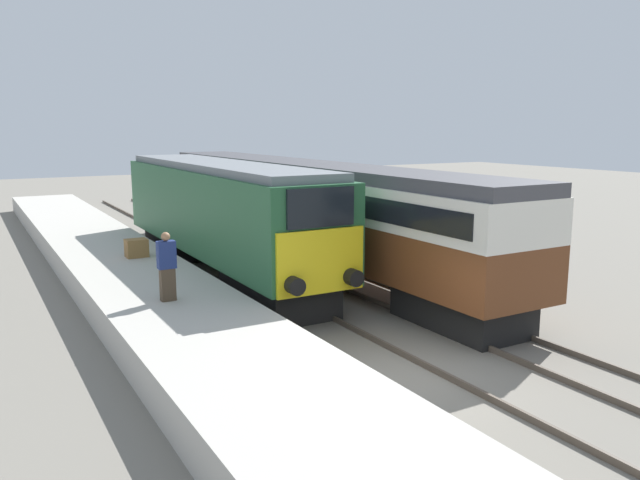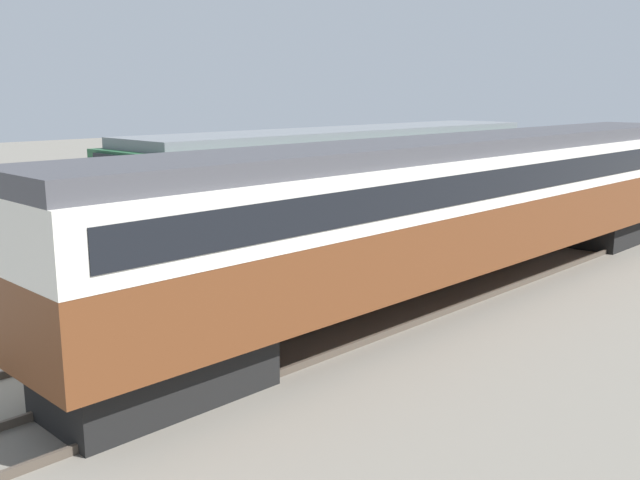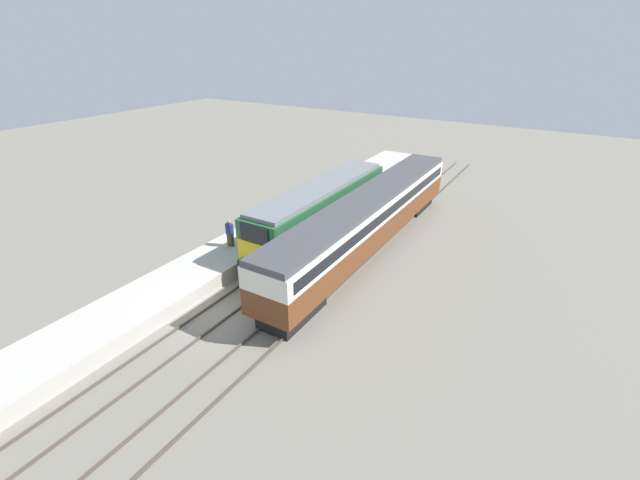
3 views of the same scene
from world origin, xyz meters
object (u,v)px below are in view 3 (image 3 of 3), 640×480
at_px(locomotive, 321,210).
at_px(luggage_crate, 292,214).
at_px(passenger_carriage, 369,216).
at_px(person_on_platform, 230,233).

bearing_deg(locomotive, luggage_crate, 169.14).
bearing_deg(locomotive, passenger_carriage, 6.36).
bearing_deg(person_on_platform, locomotive, 56.78).
relative_size(person_on_platform, luggage_crate, 2.48).
height_order(locomotive, passenger_carriage, locomotive).
bearing_deg(passenger_carriage, person_on_platform, -140.57).
height_order(locomotive, luggage_crate, locomotive).
relative_size(passenger_carriage, luggage_crate, 31.29).
distance_m(locomotive, passenger_carriage, 3.43).
height_order(passenger_carriage, luggage_crate, passenger_carriage).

